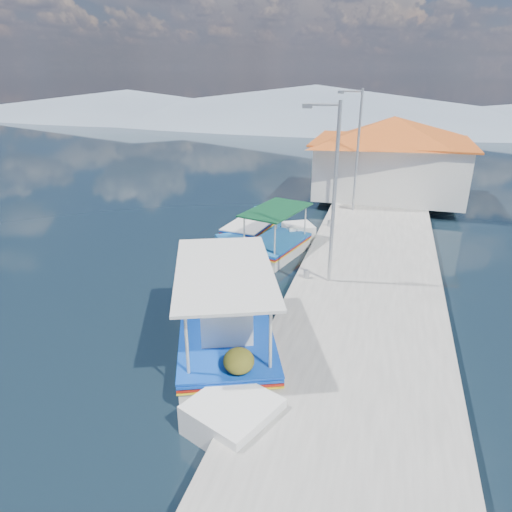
# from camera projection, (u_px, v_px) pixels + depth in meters

# --- Properties ---
(ground) EXTENTS (160.00, 160.00, 0.00)m
(ground) POSITION_uv_depth(u_px,v_px,m) (185.00, 302.00, 15.70)
(ground) COLOR black
(ground) RESTS_ON ground
(quay) EXTENTS (5.00, 44.00, 0.50)m
(quay) POSITION_uv_depth(u_px,v_px,m) (372.00, 251.00, 19.41)
(quay) COLOR #ACA9A1
(quay) RESTS_ON ground
(bollards) EXTENTS (0.20, 17.20, 0.30)m
(bollards) POSITION_uv_depth(u_px,v_px,m) (321.00, 243.00, 19.14)
(bollards) COLOR #A5A8AD
(bollards) RESTS_ON quay
(main_caique) EXTENTS (4.57, 7.90, 2.81)m
(main_caique) POSITION_uv_depth(u_px,v_px,m) (228.00, 334.00, 12.80)
(main_caique) COLOR white
(main_caique) RESTS_ON ground
(caique_green_canopy) EXTENTS (2.78, 5.83, 2.26)m
(caique_green_canopy) POSITION_uv_depth(u_px,v_px,m) (276.00, 247.00, 19.57)
(caique_green_canopy) COLOR white
(caique_green_canopy) RESTS_ON ground
(caique_blue_hull) EXTENTS (2.25, 5.78, 1.04)m
(caique_blue_hull) POSITION_uv_depth(u_px,v_px,m) (252.00, 230.00, 21.83)
(caique_blue_hull) COLOR #195B9B
(caique_blue_hull) RESTS_ON ground
(harbor_building) EXTENTS (10.49, 10.49, 4.40)m
(harbor_building) POSITION_uv_depth(u_px,v_px,m) (391.00, 155.00, 26.38)
(harbor_building) COLOR white
(harbor_building) RESTS_ON quay
(lamp_post_near) EXTENTS (1.21, 0.14, 6.00)m
(lamp_post_near) POSITION_uv_depth(u_px,v_px,m) (332.00, 186.00, 14.86)
(lamp_post_near) COLOR #A5A8AD
(lamp_post_near) RESTS_ON quay
(lamp_post_far) EXTENTS (1.21, 0.14, 6.00)m
(lamp_post_far) POSITION_uv_depth(u_px,v_px,m) (356.00, 145.00, 22.85)
(lamp_post_far) COLOR #A5A8AD
(lamp_post_far) RESTS_ON quay
(mountain_ridge) EXTENTS (171.40, 96.00, 5.50)m
(mountain_ridge) POSITION_uv_depth(u_px,v_px,m) (399.00, 110.00, 63.00)
(mountain_ridge) COLOR gray
(mountain_ridge) RESTS_ON ground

